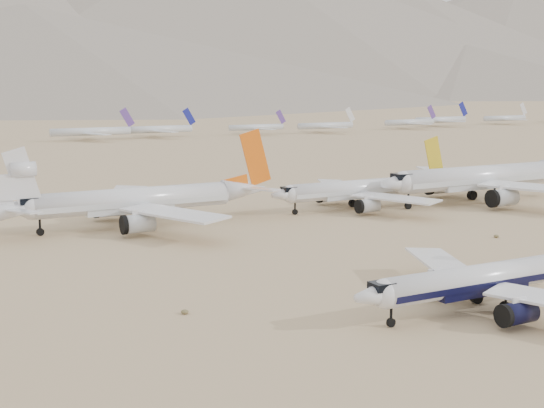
{
  "coord_description": "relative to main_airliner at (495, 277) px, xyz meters",
  "views": [
    {
      "loc": [
        -63.65,
        -71.16,
        28.75
      ],
      "look_at": [
        -0.65,
        46.99,
        7.0
      ],
      "focal_mm": 50.0,
      "sensor_mm": 36.0,
      "label": 1
    }
  ],
  "objects": [
    {
      "name": "foothills",
      "position": [
        521.03,
        1101.82,
        63.14
      ],
      "size": [
        4637.5,
        1395.0,
        155.0
      ],
      "color": "slate",
      "rests_on": "ground"
    },
    {
      "name": "row2_navy_widebody",
      "position": [
        61.28,
        65.83,
        1.89
      ],
      "size": [
        59.41,
        58.1,
        21.14
      ],
      "color": "silver",
      "rests_on": "ground"
    },
    {
      "name": "main_airliner",
      "position": [
        0.0,
        0.0,
        0.0
      ],
      "size": [
        41.35,
        40.39,
        14.59
      ],
      "color": "silver",
      "rests_on": "ground"
    },
    {
      "name": "row2_gold_tail",
      "position": [
        29.12,
        71.69,
        0.42
      ],
      "size": [
        44.55,
        43.57,
        15.86
      ],
      "color": "silver",
      "rests_on": "ground"
    },
    {
      "name": "ground",
      "position": [
        -5.65,
        1.82,
        -4.01
      ],
      "size": [
        7000.0,
        7000.0,
        0.0
      ],
      "primitive_type": "plane",
      "color": "#967A57",
      "rests_on": "ground"
    },
    {
      "name": "row2_orange_tail",
      "position": [
        -21.35,
        74.52,
        1.27
      ],
      "size": [
        52.78,
        51.63,
        18.83
      ],
      "color": "silver",
      "rests_on": "ground"
    },
    {
      "name": "distant_storage_row",
      "position": [
        51.81,
        301.66,
        0.26
      ],
      "size": [
        666.74,
        54.54,
        13.99
      ],
      "color": "silver",
      "rests_on": "ground"
    }
  ]
}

